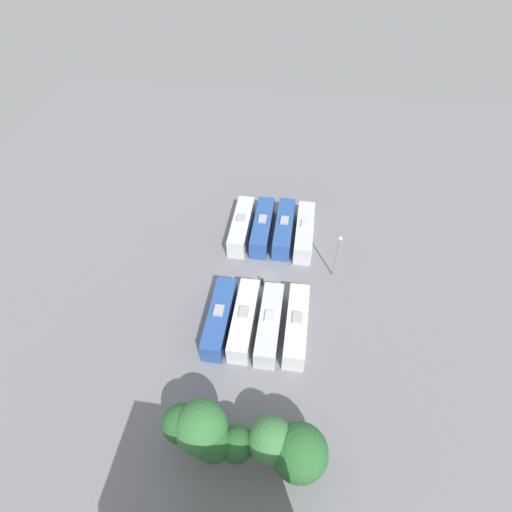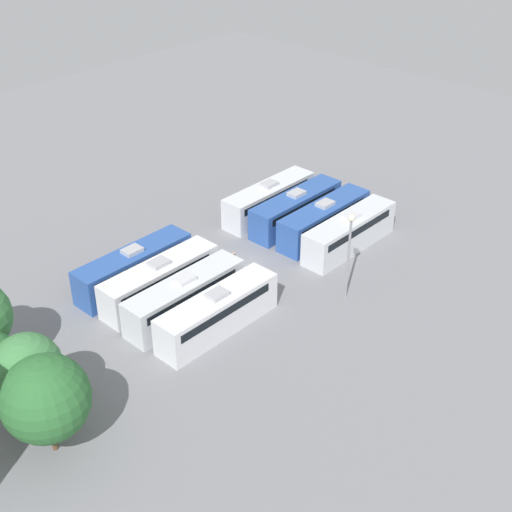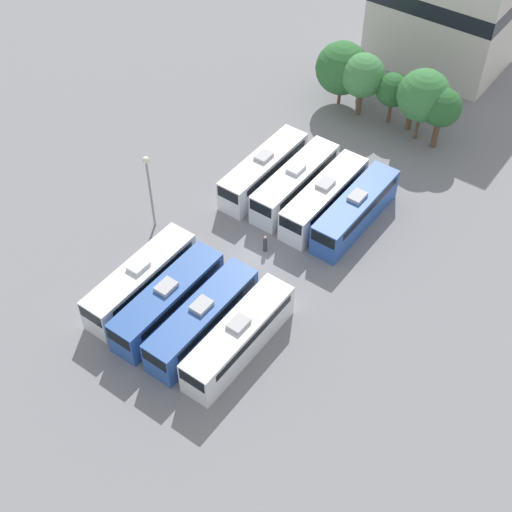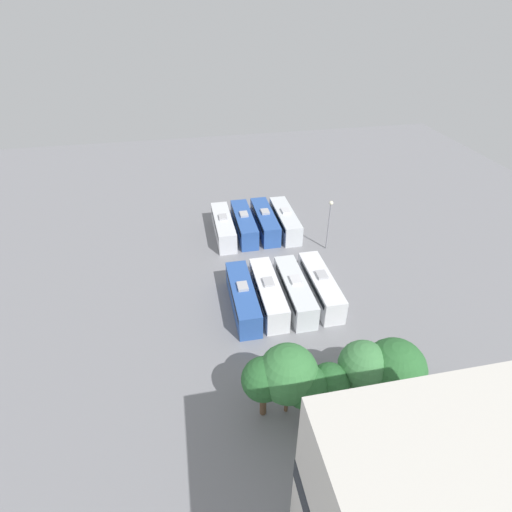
# 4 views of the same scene
# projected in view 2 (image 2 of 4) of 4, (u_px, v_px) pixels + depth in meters

# --- Properties ---
(ground_plane) EXTENTS (115.83, 115.83, 0.00)m
(ground_plane) POSITION_uv_depth(u_px,v_px,m) (247.00, 264.00, 63.39)
(ground_plane) COLOR gray
(bus_0) EXTENTS (2.63, 10.88, 3.49)m
(bus_0) POSITION_uv_depth(u_px,v_px,m) (349.00, 232.00, 64.92)
(bus_0) COLOR silver
(bus_0) RESTS_ON ground_plane
(bus_1) EXTENTS (2.63, 10.88, 3.49)m
(bus_1) POSITION_uv_depth(u_px,v_px,m) (324.00, 219.00, 66.97)
(bus_1) COLOR #2D56A8
(bus_1) RESTS_ON ground_plane
(bus_2) EXTENTS (2.63, 10.88, 3.49)m
(bus_2) POSITION_uv_depth(u_px,v_px,m) (296.00, 208.00, 68.81)
(bus_2) COLOR #2D56A8
(bus_2) RESTS_ON ground_plane
(bus_3) EXTENTS (2.63, 10.88, 3.49)m
(bus_3) POSITION_uv_depth(u_px,v_px,m) (269.00, 199.00, 70.53)
(bus_3) COLOR silver
(bus_3) RESTS_ON ground_plane
(bus_4) EXTENTS (2.63, 10.88, 3.49)m
(bus_4) POSITION_uv_depth(u_px,v_px,m) (217.00, 312.00, 54.34)
(bus_4) COLOR white
(bus_4) RESTS_ON ground_plane
(bus_5) EXTENTS (2.63, 10.88, 3.49)m
(bus_5) POSITION_uv_depth(u_px,v_px,m) (185.00, 296.00, 56.12)
(bus_5) COLOR silver
(bus_5) RESTS_ON ground_plane
(bus_6) EXTENTS (2.63, 10.88, 3.49)m
(bus_6) POSITION_uv_depth(u_px,v_px,m) (160.00, 280.00, 58.12)
(bus_6) COLOR white
(bus_6) RESTS_ON ground_plane
(bus_7) EXTENTS (2.63, 10.88, 3.49)m
(bus_7) POSITION_uv_depth(u_px,v_px,m) (134.00, 267.00, 59.80)
(bus_7) COLOR #2D56A8
(bus_7) RESTS_ON ground_plane
(worker_person) EXTENTS (0.36, 0.36, 1.73)m
(worker_person) POSITION_uv_depth(u_px,v_px,m) (233.00, 261.00, 62.28)
(worker_person) COLOR #333338
(worker_person) RESTS_ON ground_plane
(light_pole) EXTENTS (0.60, 0.60, 7.74)m
(light_pole) POSITION_uv_depth(u_px,v_px,m) (350.00, 242.00, 56.33)
(light_pole) COLOR gray
(light_pole) RESTS_ON ground_plane
(tree_0) EXTENTS (5.54, 5.54, 7.00)m
(tree_0) POSITION_uv_depth(u_px,v_px,m) (45.00, 398.00, 42.59)
(tree_0) COLOR brown
(tree_0) RESTS_ON ground_plane
(tree_1) EXTENTS (4.49, 4.49, 6.92)m
(tree_1) POSITION_uv_depth(u_px,v_px,m) (27.00, 368.00, 44.31)
(tree_1) COLOR brown
(tree_1) RESTS_ON ground_plane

